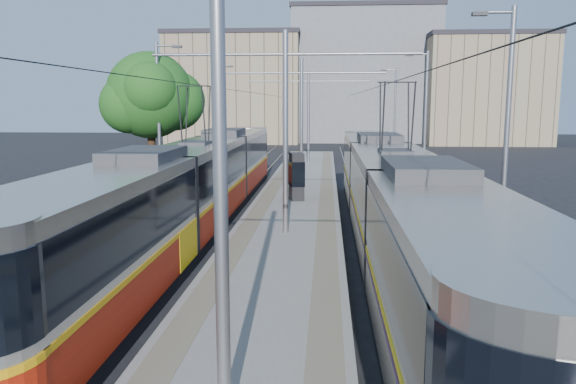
{
  "coord_description": "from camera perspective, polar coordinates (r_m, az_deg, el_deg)",
  "views": [
    {
      "loc": [
        1.44,
        -11.47,
        4.86
      ],
      "look_at": [
        0.02,
        9.0,
        1.6
      ],
      "focal_mm": 35.0,
      "sensor_mm": 36.0,
      "label": 1
    }
  ],
  "objects": [
    {
      "name": "tram_left",
      "position": [
        22.1,
        -9.25,
        0.7
      ],
      "size": [
        2.43,
        30.6,
        5.5
      ],
      "color": "black",
      "rests_on": "ground"
    },
    {
      "name": "ground",
      "position": [
        12.54,
        -3.03,
        -13.78
      ],
      "size": [
        160.0,
        160.0,
        0.0
      ],
      "primitive_type": "plane",
      "color": "black",
      "rests_on": "ground"
    },
    {
      "name": "tactile_strip_right",
      "position": [
        28.84,
        3.95,
        -0.08
      ],
      "size": [
        0.7,
        50.0,
        0.01
      ],
      "primitive_type": "cube",
      "color": "gray",
      "rests_on": "platform"
    },
    {
      "name": "building_centre",
      "position": [
        75.69,
        7.59,
        11.58
      ],
      "size": [
        18.36,
        14.28,
        16.66
      ],
      "color": "slate",
      "rests_on": "ground"
    },
    {
      "name": "shelter",
      "position": [
        26.6,
        0.87,
        1.7
      ],
      "size": [
        0.85,
        1.13,
        2.23
      ],
      "rotation": [
        0.0,
        0.0,
        0.24
      ],
      "color": "black",
      "rests_on": "platform"
    },
    {
      "name": "tram_right",
      "position": [
        18.3,
        10.7,
        -0.57
      ],
      "size": [
        2.43,
        28.0,
        5.5
      ],
      "color": "black",
      "rests_on": "ground"
    },
    {
      "name": "tactile_strip_left",
      "position": [
        28.98,
        -1.8,
        -0.02
      ],
      "size": [
        0.7,
        50.0,
        0.01
      ],
      "primitive_type": "cube",
      "color": "gray",
      "rests_on": "platform"
    },
    {
      "name": "rails",
      "position": [
        28.92,
        1.07,
        -0.62
      ],
      "size": [
        8.71,
        70.0,
        0.03
      ],
      "color": "gray",
      "rests_on": "ground"
    },
    {
      "name": "building_right",
      "position": [
        71.93,
        19.23,
        9.78
      ],
      "size": [
        14.28,
        10.2,
        12.83
      ],
      "color": "gray",
      "rests_on": "ground"
    },
    {
      "name": "street_lamps",
      "position": [
        32.51,
        1.45,
        7.83
      ],
      "size": [
        15.18,
        38.22,
        8.0
      ],
      "color": "gray",
      "rests_on": "ground"
    },
    {
      "name": "tree",
      "position": [
        32.65,
        -13.21,
        9.38
      ],
      "size": [
        5.29,
        4.89,
        7.69
      ],
      "color": "#382314",
      "rests_on": "ground"
    },
    {
      "name": "platform",
      "position": [
        28.9,
        1.07,
        -0.36
      ],
      "size": [
        4.0,
        50.0,
        0.3
      ],
      "primitive_type": "cube",
      "color": "gray",
      "rests_on": "ground"
    },
    {
      "name": "building_left",
      "position": [
        72.41,
        -5.19,
        10.42
      ],
      "size": [
        16.32,
        12.24,
        13.32
      ],
      "color": "gray",
      "rests_on": "ground"
    },
    {
      "name": "catenary",
      "position": [
        25.67,
        0.77,
        8.27
      ],
      "size": [
        9.2,
        70.0,
        7.0
      ],
      "color": "gray",
      "rests_on": "platform"
    }
  ]
}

